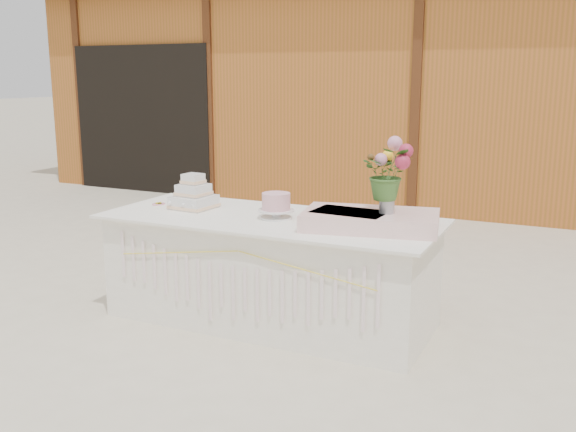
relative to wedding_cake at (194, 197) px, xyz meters
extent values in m
plane|color=beige|center=(0.66, -0.04, -0.86)|extent=(80.00, 80.00, 0.00)
cube|color=#A45522|center=(0.66, 5.96, 0.64)|extent=(12.00, 4.00, 3.00)
cube|color=black|center=(-3.54, 3.94, 0.24)|extent=(2.40, 0.08, 2.20)
cube|color=white|center=(0.66, -0.04, -0.48)|extent=(2.28, 0.88, 0.75)
cube|color=white|center=(0.66, -0.04, -0.10)|extent=(2.40, 1.00, 0.02)
cube|color=silver|center=(0.00, 0.00, -0.04)|extent=(0.30, 0.30, 0.10)
cube|color=#FFCCA1|center=(0.00, 0.00, -0.07)|extent=(0.32, 0.32, 0.02)
cube|color=silver|center=(0.00, 0.00, 0.05)|extent=(0.22, 0.22, 0.09)
cube|color=#FFCCA1|center=(0.00, 0.00, 0.03)|extent=(0.23, 0.23, 0.02)
cube|color=silver|center=(0.00, 0.00, 0.13)|extent=(0.14, 0.14, 0.08)
cube|color=#FFCCA1|center=(0.00, 0.00, 0.11)|extent=(0.16, 0.16, 0.02)
cylinder|color=white|center=(0.72, -0.06, -0.08)|extent=(0.22, 0.22, 0.01)
cylinder|color=white|center=(0.72, -0.06, -0.06)|extent=(0.06, 0.06, 0.04)
cylinder|color=white|center=(0.72, -0.06, -0.03)|extent=(0.25, 0.25, 0.01)
cylinder|color=#E0A2AD|center=(0.72, -0.06, 0.03)|extent=(0.20, 0.20, 0.12)
cube|color=beige|center=(1.41, -0.06, -0.03)|extent=(0.95, 0.66, 0.11)
cylinder|color=#A2A2A7|center=(1.51, -0.04, 0.09)|extent=(0.10, 0.10, 0.14)
imported|color=#3A6327|center=(1.51, -0.04, 0.33)|extent=(0.37, 0.34, 0.35)
camera|label=1|loc=(2.67, -3.98, 0.89)|focal=40.00mm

